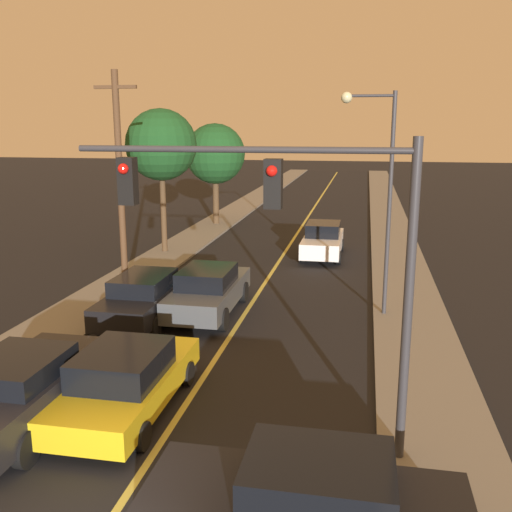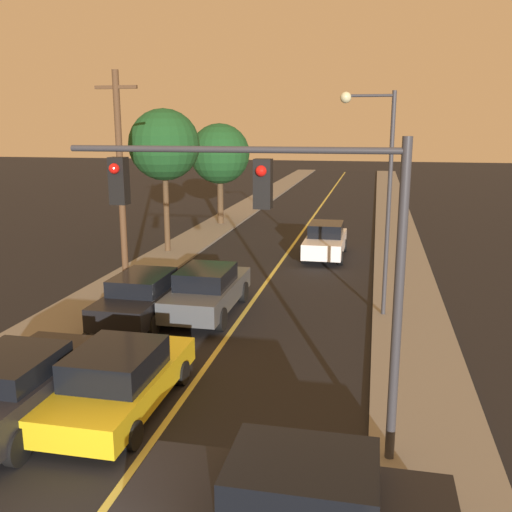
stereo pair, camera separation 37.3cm
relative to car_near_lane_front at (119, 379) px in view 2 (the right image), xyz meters
The scene contains 14 objects.
road_surface 31.87m from the car_near_lane_front, 87.80° to the left, with size 8.72×80.00×0.01m.
sidewalk_left 32.14m from the car_near_lane_front, 97.85° to the left, with size 2.50×80.00×0.12m.
sidewalk_right 32.57m from the car_near_lane_front, 77.89° to the left, with size 2.50×80.00×0.12m.
car_near_lane_front is the anchor object (origin of this frame).
car_near_lane_second 6.99m from the car_near_lane_front, 90.00° to the left, with size 2.01×5.02×1.67m.
car_outer_lane_front 2.16m from the car_near_lane_front, 153.02° to the right, with size 2.08×4.74×1.64m.
car_outer_lane_second 6.41m from the car_near_lane_front, 107.42° to the left, with size 1.97×5.20×1.58m.
car_far_oncoming 16.93m from the car_near_lane_front, 79.16° to the left, with size 1.95×4.80×1.68m.
car_crossing_right 5.80m from the car_near_lane_front, 39.39° to the right, with size 4.87×2.05×1.63m.
traffic_signal_mast 5.49m from the car_near_lane_front, 12.98° to the right, with size 6.34×0.42×6.07m.
streetlamp_right 10.43m from the car_near_lane_front, 54.87° to the left, with size 1.76×0.36×7.32m.
utility_pole_left 10.03m from the car_near_lane_front, 113.55° to the left, with size 1.60×0.24×8.18m.
tree_left_near 17.22m from the car_near_lane_front, 106.76° to the left, with size 3.49×3.49×7.07m.
tree_left_far 25.24m from the car_near_lane_front, 100.06° to the left, with size 3.81×3.81×6.39m.
Camera 2 is at (4.27, -6.90, 6.37)m, focal length 40.00 mm.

